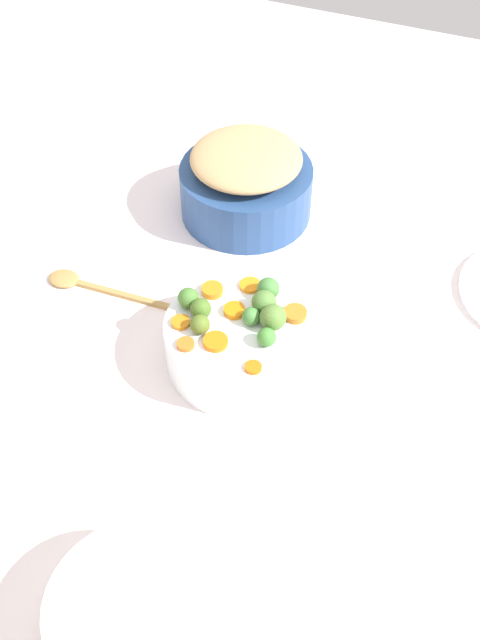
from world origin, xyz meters
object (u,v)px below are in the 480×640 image
object	(u,v)px
wooden_spoon	(86,284)
casserole_dish	(141,619)
metal_pot	(246,191)
serving_bowl_carrots	(240,342)

from	to	relation	value
wooden_spoon	casserole_dish	distance (m)	0.64
metal_pot	wooden_spoon	size ratio (longest dim) A/B	1.00
serving_bowl_carrots	metal_pot	world-z (taller)	metal_pot
serving_bowl_carrots	wooden_spoon	world-z (taller)	serving_bowl_carrots
casserole_dish	wooden_spoon	bearing A→B (deg)	36.03
serving_bowl_carrots	casserole_dish	xyz separation A→B (m)	(-0.46, -0.05, -0.00)
metal_pot	casserole_dish	distance (m)	0.84
wooden_spoon	casserole_dish	bearing A→B (deg)	-143.97
wooden_spoon	casserole_dish	world-z (taller)	casserole_dish
serving_bowl_carrots	casserole_dish	distance (m)	0.47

